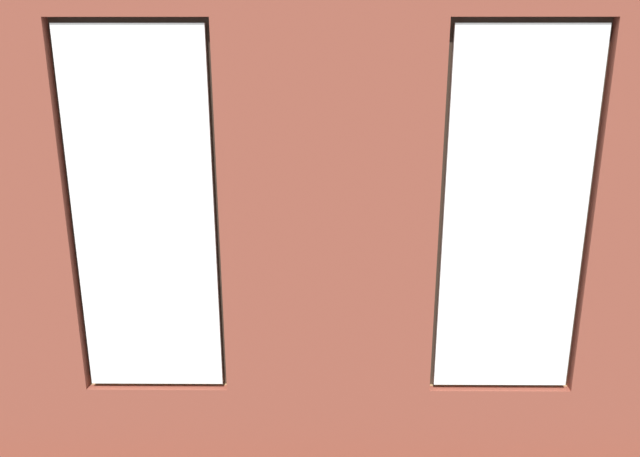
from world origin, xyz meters
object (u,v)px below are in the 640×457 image
object	(u,v)px
remote_black	(268,277)
papasan_chair	(318,217)
couch_left	(560,305)
remote_gray	(314,277)
potted_plant_by_left_couch	(483,255)
potted_plant_beside_window_right	(60,363)
cup_ceramic	(305,270)
couch_by_window	(279,379)
tv_flatscreen	(81,226)
potted_plant_near_tv	(106,275)
potted_plant_corner_near_left	(496,186)
media_console	(87,283)
potted_plant_mid_room_small	(417,253)
candle_jar	(290,265)
potted_plant_between_couches	(456,361)
table_plant_small	(338,260)
coffee_table	(305,278)

from	to	relation	value
remote_black	papasan_chair	bearing A→B (deg)	-4.83
couch_left	remote_black	size ratio (longest dim) A/B	11.29
remote_gray	potted_plant_by_left_couch	size ratio (longest dim) A/B	0.31
potted_plant_beside_window_right	cup_ceramic	bearing A→B (deg)	-129.83
potted_plant_by_left_couch	remote_gray	bearing A→B (deg)	25.73
couch_by_window	potted_plant_by_left_couch	xyz separation A→B (m)	(-2.23, -2.82, 0.02)
potted_plant_by_left_couch	tv_flatscreen	bearing A→B (deg)	8.64
remote_gray	potted_plant_near_tv	bearing A→B (deg)	-121.12
remote_black	potted_plant_corner_near_left	xyz separation A→B (m)	(-3.02, -2.59, 0.38)
media_console	potted_plant_mid_room_small	distance (m)	3.73
remote_gray	media_console	world-z (taller)	media_console
potted_plant_mid_room_small	candle_jar	bearing A→B (deg)	24.93
potted_plant_near_tv	cup_ceramic	bearing A→B (deg)	-157.75
remote_gray	remote_black	xyz separation A→B (m)	(0.48, 0.00, 0.00)
remote_gray	papasan_chair	xyz separation A→B (m)	(-0.02, -2.24, 0.02)
potted_plant_between_couches	candle_jar	bearing A→B (deg)	-56.25
potted_plant_corner_near_left	potted_plant_between_couches	distance (m)	4.64
potted_plant_between_couches	potted_plant_beside_window_right	bearing A→B (deg)	2.92
tv_flatscreen	potted_plant_between_couches	size ratio (longest dim) A/B	1.57
couch_left	table_plant_small	xyz separation A→B (m)	(2.14, -0.72, 0.20)
couch_left	cup_ceramic	size ratio (longest dim) A/B	23.15
cup_ceramic	papasan_chair	xyz separation A→B (m)	(-0.12, -2.12, -0.01)
candle_jar	potted_plant_mid_room_small	size ratio (longest dim) A/B	0.18
couch_left	potted_plant_between_couches	bearing A→B (deg)	-43.03
couch_left	cup_ceramic	distance (m)	2.56
remote_gray	potted_plant_corner_near_left	distance (m)	3.65
couch_left	cup_ceramic	bearing A→B (deg)	-102.47
media_console	coffee_table	bearing A→B (deg)	176.30
table_plant_small	media_console	bearing A→B (deg)	-0.15
couch_left	papasan_chair	size ratio (longest dim) A/B	1.60
candle_jar	papasan_chair	bearing A→B (deg)	-97.82
potted_plant_by_left_couch	potted_plant_corner_near_left	distance (m)	1.78
remote_gray	potted_plant_by_left_couch	xyz separation A→B (m)	(-2.00, -0.96, -0.09)
papasan_chair	potted_plant_by_left_couch	size ratio (longest dim) A/B	2.17
table_plant_small	potted_plant_between_couches	bearing A→B (deg)	112.33
remote_gray	potted_plant_beside_window_right	xyz separation A→B (m)	(1.83, 1.96, 0.08)
couch_left	potted_plant_between_couches	size ratio (longest dim) A/B	2.69
couch_by_window	potted_plant_corner_near_left	xyz separation A→B (m)	(-2.78, -4.45, 0.49)
coffee_table	papasan_chair	size ratio (longest dim) A/B	1.06
potted_plant_between_couches	couch_left	bearing A→B (deg)	-133.44
candle_jar	cup_ceramic	bearing A→B (deg)	146.53
coffee_table	potted_plant_near_tv	world-z (taller)	potted_plant_near_tv
coffee_table	remote_black	world-z (taller)	remote_black
coffee_table	potted_plant_corner_near_left	world-z (taller)	potted_plant_corner_near_left
remote_black	potted_plant_near_tv	size ratio (longest dim) A/B	0.14
couch_by_window	tv_flatscreen	world-z (taller)	tv_flatscreen
candle_jar	potted_plant_by_left_couch	world-z (taller)	potted_plant_by_left_couch
remote_black	tv_flatscreen	world-z (taller)	tv_flatscreen
remote_black	potted_plant_between_couches	size ratio (longest dim) A/B	0.24
remote_gray	potted_plant_near_tv	size ratio (longest dim) A/B	0.14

